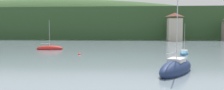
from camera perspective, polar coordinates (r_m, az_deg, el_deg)
wooded_hillside at (r=130.64m, az=-9.24°, el=4.61°), size 352.00×66.43×36.05m
shore_building_west at (r=84.49m, az=15.94°, el=4.47°), size 5.19×4.43×10.36m
sailboat_mid_2 at (r=22.02m, az=16.36°, el=-5.83°), size 5.29×7.03×10.83m
sailboat_far_3 at (r=39.07m, az=18.26°, el=-1.95°), size 2.71×4.48×5.45m
sailboat_far_6 at (r=47.21m, az=-15.89°, el=-0.84°), size 5.59×2.32×6.43m
mooring_buoy_mid at (r=36.89m, az=-8.44°, el=-2.50°), size 0.50×0.50×0.50m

